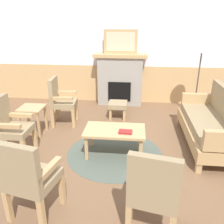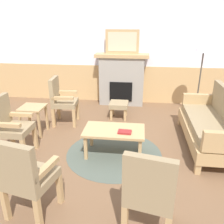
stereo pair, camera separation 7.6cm
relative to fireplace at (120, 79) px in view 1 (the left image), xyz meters
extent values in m
plane|color=brown|center=(0.00, -2.35, -0.65)|extent=(14.00, 14.00, 0.00)
cube|color=white|center=(0.00, 0.25, 0.70)|extent=(7.20, 0.12, 2.70)
cube|color=tan|center=(0.00, 0.18, -0.18)|extent=(7.20, 0.02, 0.95)
cube|color=gray|center=(0.00, 0.00, -0.05)|extent=(1.10, 0.36, 1.20)
cube|color=black|center=(0.00, -0.19, -0.27)|extent=(0.56, 0.02, 0.48)
cube|color=tan|center=(0.00, 0.00, 0.59)|extent=(1.30, 0.44, 0.08)
cube|color=tan|center=(0.00, 0.00, 0.91)|extent=(0.80, 0.03, 0.56)
cube|color=beige|center=(0.00, -0.02, 0.91)|extent=(0.68, 0.01, 0.44)
cube|color=tan|center=(1.34, -1.17, -0.57)|extent=(0.08, 0.08, 0.16)
cube|color=tan|center=(1.34, -2.85, -0.57)|extent=(0.08, 0.08, 0.16)
cube|color=tan|center=(1.94, -1.17, -0.57)|extent=(0.08, 0.08, 0.16)
cube|color=tan|center=(1.64, -2.01, -0.39)|extent=(0.70, 1.80, 0.20)
cube|color=#937F5B|center=(1.64, -2.01, -0.23)|extent=(0.60, 1.70, 0.12)
cube|color=tan|center=(1.64, -1.16, -0.12)|extent=(0.60, 0.10, 0.30)
cube|color=tan|center=(-0.33, -2.68, -0.45)|extent=(0.05, 0.05, 0.40)
cube|color=tan|center=(0.51, -2.68, -0.45)|extent=(0.05, 0.05, 0.40)
cube|color=tan|center=(-0.33, -2.24, -0.45)|extent=(0.05, 0.05, 0.40)
cube|color=tan|center=(0.51, -2.24, -0.45)|extent=(0.05, 0.05, 0.40)
cube|color=tan|center=(0.09, -2.46, -0.23)|extent=(0.96, 0.56, 0.04)
cylinder|color=#4C564C|center=(0.09, -2.46, -0.65)|extent=(1.56, 1.56, 0.01)
cube|color=maroon|center=(0.27, -2.56, -0.20)|extent=(0.21, 0.15, 0.03)
cube|color=tan|center=(-0.13, -1.09, -0.52)|extent=(0.05, 0.05, 0.26)
cube|color=tan|center=(0.17, -1.09, -0.52)|extent=(0.05, 0.05, 0.26)
cube|color=tan|center=(-0.13, -0.79, -0.52)|extent=(0.05, 0.05, 0.26)
cube|color=tan|center=(0.17, -0.79, -0.52)|extent=(0.05, 0.05, 0.26)
cube|color=#937F5B|center=(0.02, -0.94, -0.34)|extent=(0.40, 0.40, 0.10)
cube|color=tan|center=(-1.25, -2.46, -0.45)|extent=(0.06, 0.06, 0.40)
cube|color=tan|center=(-1.25, -2.88, -0.45)|extent=(0.06, 0.06, 0.40)
cube|color=tan|center=(-1.67, -2.46, -0.45)|extent=(0.06, 0.06, 0.40)
cube|color=#937F5B|center=(-1.46, -2.67, -0.20)|extent=(0.48, 0.48, 0.10)
cube|color=#937F5B|center=(-1.66, -2.67, 0.09)|extent=(0.08, 0.48, 0.48)
cube|color=tan|center=(-1.46, -2.46, -0.03)|extent=(0.44, 0.07, 0.06)
cube|color=tan|center=(-1.46, -2.87, -0.03)|extent=(0.44, 0.07, 0.06)
cube|color=tan|center=(-0.86, -1.14, -0.45)|extent=(0.06, 0.06, 0.40)
cube|color=tan|center=(-0.83, -1.56, -0.45)|extent=(0.06, 0.06, 0.40)
cube|color=tan|center=(-1.28, -1.17, -0.45)|extent=(0.06, 0.06, 0.40)
cube|color=tan|center=(-1.25, -1.59, -0.45)|extent=(0.06, 0.06, 0.40)
cube|color=#937F5B|center=(-1.06, -1.36, -0.20)|extent=(0.52, 0.52, 0.10)
cube|color=#937F5B|center=(-1.25, -1.38, 0.09)|extent=(0.12, 0.49, 0.48)
cube|color=tan|center=(-1.07, -1.16, -0.03)|extent=(0.44, 0.11, 0.06)
cube|color=tan|center=(-1.04, -1.57, -0.03)|extent=(0.44, 0.11, 0.06)
cube|color=tan|center=(-0.83, -3.55, -0.45)|extent=(0.07, 0.07, 0.40)
cube|color=tan|center=(-0.42, -3.64, -0.45)|extent=(0.07, 0.07, 0.40)
cube|color=tan|center=(-0.92, -3.96, -0.45)|extent=(0.07, 0.07, 0.40)
cube|color=tan|center=(-0.51, -4.05, -0.45)|extent=(0.07, 0.07, 0.40)
cube|color=#937F5B|center=(-0.67, -3.80, -0.20)|extent=(0.57, 0.57, 0.10)
cube|color=#937F5B|center=(-0.72, -4.00, 0.09)|extent=(0.49, 0.18, 0.48)
cube|color=tan|center=(-0.87, -3.76, -0.03)|extent=(0.16, 0.44, 0.06)
cube|color=tan|center=(-0.47, -3.85, -0.03)|extent=(0.16, 0.44, 0.06)
cube|color=tan|center=(0.46, -3.62, -0.45)|extent=(0.07, 0.07, 0.40)
cube|color=tan|center=(0.87, -3.71, -0.45)|extent=(0.07, 0.07, 0.40)
cube|color=tan|center=(0.38, -4.03, -0.45)|extent=(0.07, 0.07, 0.40)
cube|color=#937F5B|center=(0.63, -3.87, -0.20)|extent=(0.57, 0.57, 0.10)
cube|color=#937F5B|center=(0.58, -4.06, 0.09)|extent=(0.49, 0.18, 0.48)
cube|color=tan|center=(0.42, -3.83, -0.03)|extent=(0.16, 0.45, 0.06)
cube|color=tan|center=(0.83, -3.91, -0.03)|extent=(0.16, 0.45, 0.06)
cube|color=tan|center=(-1.69, -1.73, -0.39)|extent=(0.04, 0.04, 0.52)
cube|color=tan|center=(-1.33, -1.73, -0.39)|extent=(0.04, 0.04, 0.52)
cube|color=tan|center=(-1.69, -2.09, -0.39)|extent=(0.04, 0.04, 0.52)
cube|color=tan|center=(-1.33, -2.09, -0.39)|extent=(0.04, 0.04, 0.52)
cube|color=tan|center=(-1.51, -1.91, -0.12)|extent=(0.44, 0.44, 0.03)
cylinder|color=#332D28|center=(1.74, -0.63, -0.64)|extent=(0.24, 0.24, 0.03)
cylinder|color=#4C473D|center=(1.74, -0.63, 0.08)|extent=(0.03, 0.03, 1.40)
cone|color=silver|center=(1.74, -0.63, 0.90)|extent=(0.36, 0.36, 0.25)
camera|label=1|loc=(0.39, -5.82, 1.43)|focal=37.87mm
camera|label=2|loc=(0.47, -5.82, 1.43)|focal=37.87mm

